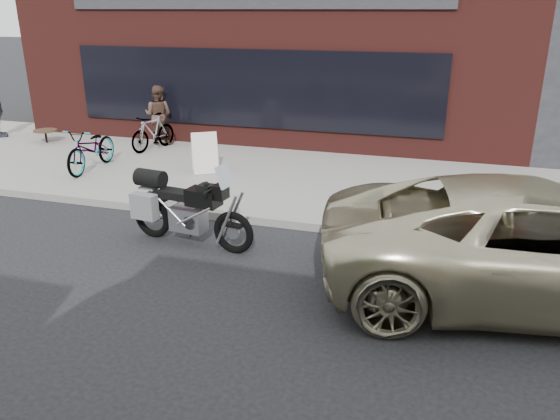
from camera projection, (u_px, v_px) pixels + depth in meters
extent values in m
plane|color=black|center=(146.00, 351.00, 6.21)|extent=(120.00, 120.00, 0.00)
cube|color=gray|center=(303.00, 176.00, 12.46)|extent=(44.00, 6.00, 0.15)
cube|color=#4E1C19|center=(299.00, 53.00, 18.54)|extent=(14.00, 10.00, 4.50)
cube|color=black|center=(249.00, 89.00, 14.22)|extent=(10.00, 0.08, 2.00)
torus|color=black|center=(152.00, 218.00, 9.22)|extent=(0.71, 0.21, 0.70)
torus|color=black|center=(233.00, 232.00, 8.61)|extent=(0.71, 0.21, 0.70)
cube|color=#B7B7BC|center=(188.00, 219.00, 8.90)|extent=(0.61, 0.39, 0.40)
cube|color=black|center=(204.00, 197.00, 8.63)|extent=(0.56, 0.40, 0.27)
cube|color=black|center=(176.00, 194.00, 8.84)|extent=(0.61, 0.37, 0.13)
cube|color=black|center=(158.00, 196.00, 9.02)|extent=(0.34, 0.27, 0.15)
cube|color=black|center=(220.00, 192.00, 8.46)|extent=(0.22, 0.27, 0.23)
cube|color=silver|center=(224.00, 176.00, 8.34)|extent=(0.19, 0.33, 0.35)
cylinder|color=black|center=(216.00, 187.00, 8.46)|extent=(0.13, 0.73, 0.03)
cube|color=#B7B7BC|center=(151.00, 187.00, 9.01)|extent=(0.33, 0.35, 0.03)
cube|color=slate|center=(144.00, 206.00, 8.85)|extent=(0.46, 0.24, 0.42)
cylinder|color=black|center=(150.00, 178.00, 8.96)|extent=(0.54, 0.36, 0.29)
cylinder|color=#B7B7BC|center=(173.00, 216.00, 9.23)|extent=(0.59, 0.16, 0.20)
imported|color=#B8B08F|center=(542.00, 244.00, 7.07)|extent=(6.05, 3.52, 1.58)
imported|color=gray|center=(92.00, 148.00, 12.50)|extent=(0.80, 1.95, 1.00)
imported|color=gray|center=(153.00, 132.00, 14.31)|extent=(0.82, 1.63, 0.94)
cube|color=white|center=(205.00, 153.00, 12.26)|extent=(0.63, 0.53, 0.91)
cube|color=white|center=(204.00, 151.00, 12.48)|extent=(0.63, 0.53, 0.91)
cylinder|color=black|center=(46.00, 137.00, 15.17)|extent=(0.05, 0.05, 0.32)
cylinder|color=#453120|center=(45.00, 130.00, 15.11)|extent=(0.63, 0.63, 0.04)
imported|color=brown|center=(158.00, 115.00, 14.83)|extent=(0.82, 0.66, 1.59)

